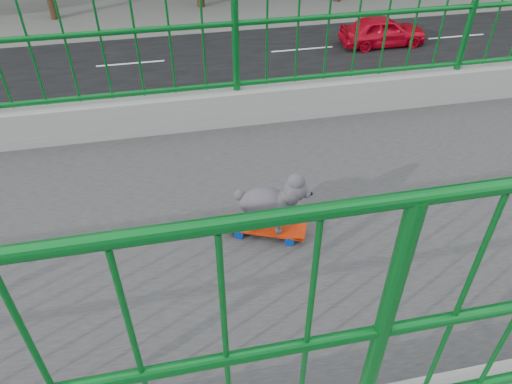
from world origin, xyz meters
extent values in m
cube|color=black|center=(-13.00, 0.00, 0.01)|extent=(18.00, 90.00, 0.02)
cube|color=red|center=(0.03, 1.93, 7.06)|extent=(0.33, 0.52, 0.02)
cube|color=#99999E|center=(-0.03, 1.79, 7.04)|extent=(0.10, 0.07, 0.02)
cylinder|color=#062D93|center=(-0.09, 1.81, 7.03)|extent=(0.05, 0.06, 0.06)
sphere|color=yellow|center=(-0.09, 1.81, 7.03)|extent=(0.03, 0.03, 0.03)
cylinder|color=#062D93|center=(0.03, 1.76, 7.03)|extent=(0.05, 0.06, 0.06)
sphere|color=yellow|center=(0.03, 1.76, 7.03)|extent=(0.03, 0.03, 0.03)
cube|color=#99999E|center=(0.10, 2.08, 7.04)|extent=(0.10, 0.07, 0.02)
cylinder|color=#062D93|center=(0.04, 2.11, 7.03)|extent=(0.05, 0.06, 0.06)
sphere|color=yellow|center=(0.04, 2.11, 7.03)|extent=(0.03, 0.03, 0.03)
cylinder|color=#062D93|center=(0.16, 2.06, 7.03)|extent=(0.05, 0.06, 0.06)
sphere|color=yellow|center=(0.16, 2.06, 7.03)|extent=(0.03, 0.03, 0.03)
ellipsoid|color=#2F2D32|center=(0.03, 1.93, 7.26)|extent=(0.30, 0.36, 0.21)
sphere|color=#2F2D32|center=(0.10, 2.09, 7.39)|extent=(0.14, 0.14, 0.14)
sphere|color=black|center=(0.14, 2.18, 7.37)|extent=(0.02, 0.02, 0.02)
sphere|color=#2F2D32|center=(-0.03, 1.78, 7.30)|extent=(0.07, 0.07, 0.07)
cylinder|color=#2F2D32|center=(0.03, 2.03, 7.13)|extent=(0.03, 0.03, 0.13)
cylinder|color=#2F2D32|center=(0.11, 2.00, 7.13)|extent=(0.03, 0.03, 0.13)
cylinder|color=#2F2D32|center=(-0.04, 1.87, 7.13)|extent=(0.03, 0.03, 0.13)
cylinder|color=#2F2D32|center=(0.04, 1.84, 7.13)|extent=(0.03, 0.03, 0.13)
imported|color=silver|center=(-12.40, 3.22, 0.66)|extent=(2.17, 4.72, 1.31)
imported|color=red|center=(-18.80, 11.89, 0.69)|extent=(1.64, 4.07, 1.39)
camera|label=1|loc=(2.22, 1.42, 9.16)|focal=33.90mm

